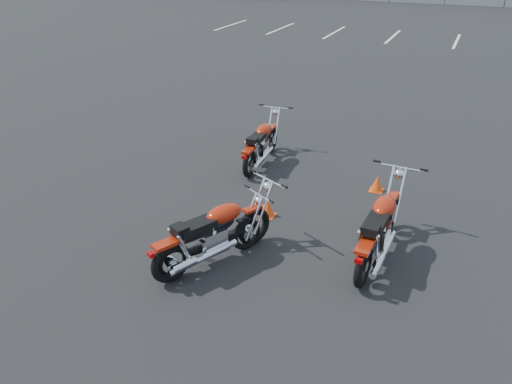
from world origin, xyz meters
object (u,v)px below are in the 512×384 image
at_px(motorcycle_second_black, 211,239).
at_px(motorcycle_third_red, 214,234).
at_px(motorcycle_rear_red, 380,228).
at_px(motorcycle_front_red, 261,144).

bearing_deg(motorcycle_second_black, motorcycle_third_red, 59.45).
bearing_deg(motorcycle_rear_red, motorcycle_third_red, -153.10).
relative_size(motorcycle_front_red, motorcycle_second_black, 1.17).
bearing_deg(motorcycle_third_red, motorcycle_rear_red, 26.90).
distance_m(motorcycle_second_black, motorcycle_third_red, 0.10).
xyz_separation_m(motorcycle_front_red, motorcycle_second_black, (0.80, -3.74, -0.05)).
relative_size(motorcycle_third_red, motorcycle_rear_red, 0.94).
height_order(motorcycle_third_red, motorcycle_rear_red, motorcycle_rear_red).
bearing_deg(motorcycle_rear_red, motorcycle_front_red, 140.23).
height_order(motorcycle_second_black, motorcycle_rear_red, motorcycle_rear_red).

